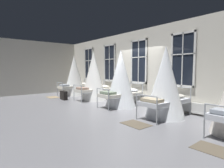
% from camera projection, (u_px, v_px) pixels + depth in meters
% --- Properties ---
extents(ground, '(23.40, 23.40, 0.00)m').
position_uv_depth(ground, '(121.00, 107.00, 7.67)').
color(ground, slate).
extents(back_wall_with_windows, '(12.70, 0.10, 3.32)m').
position_uv_depth(back_wall_with_windows, '(140.00, 67.00, 8.26)').
color(back_wall_with_windows, beige).
rests_on(back_wall_with_windows, ground).
extents(end_wall_left, '(0.10, 7.01, 3.32)m').
position_uv_depth(end_wall_left, '(30.00, 68.00, 11.31)').
color(end_wall_left, beige).
rests_on(end_wall_left, ground).
extents(window_bank, '(9.47, 0.10, 2.81)m').
position_uv_depth(window_bank, '(138.00, 81.00, 8.24)').
color(window_bank, black).
rests_on(window_bank, ground).
extents(cot_first, '(1.29, 1.89, 2.39)m').
position_uv_depth(cot_first, '(74.00, 76.00, 10.96)').
color(cot_first, '#9EA3A8').
rests_on(cot_first, ground).
extents(cot_second, '(1.29, 1.88, 2.48)m').
position_uv_depth(cot_second, '(94.00, 76.00, 9.25)').
color(cot_second, '#9EA3A8').
rests_on(cot_second, ground).
extents(cot_third, '(1.29, 1.88, 2.37)m').
position_uv_depth(cot_third, '(121.00, 79.00, 7.60)').
color(cot_third, '#9EA3A8').
rests_on(cot_third, ground).
extents(cot_fourth, '(1.29, 1.88, 2.32)m').
position_uv_depth(cot_fourth, '(165.00, 83.00, 5.91)').
color(cot_fourth, '#9EA3A8').
rests_on(cot_fourth, ground).
extents(rug_first, '(0.82, 0.59, 0.01)m').
position_uv_depth(rug_first, '(53.00, 97.00, 10.18)').
color(rug_first, '#8E7A5B').
rests_on(rug_first, ground).
extents(rug_fourth, '(0.81, 0.57, 0.01)m').
position_uv_depth(rug_fourth, '(136.00, 124.00, 5.20)').
color(rug_fourth, brown).
rests_on(rug_fourth, ground).
extents(rug_fifth, '(0.82, 0.58, 0.01)m').
position_uv_depth(rug_fifth, '(215.00, 150.00, 3.54)').
color(rug_fifth, brown).
rests_on(rug_fifth, ground).
extents(suitcase_dark, '(0.57, 0.24, 0.47)m').
position_uv_depth(suitcase_dark, '(64.00, 95.00, 9.39)').
color(suitcase_dark, black).
rests_on(suitcase_dark, ground).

